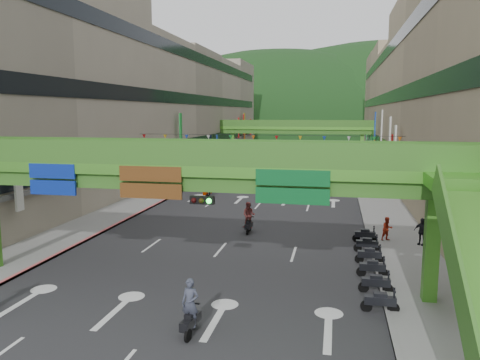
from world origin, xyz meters
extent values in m
plane|color=black|center=(0.00, 0.00, 0.00)|extent=(320.00, 320.00, 0.00)
cube|color=#28282B|center=(0.00, 50.00, 0.01)|extent=(18.00, 140.00, 0.02)
cube|color=gray|center=(-11.00, 50.00, 0.07)|extent=(4.00, 140.00, 0.15)
cube|color=gray|center=(11.00, 50.00, 0.07)|extent=(4.00, 140.00, 0.15)
cube|color=#CC5959|center=(-9.10, 50.00, 0.09)|extent=(0.20, 140.00, 0.18)
cube|color=gray|center=(9.10, 50.00, 0.09)|extent=(0.20, 140.00, 0.18)
cube|color=#9E937F|center=(-19.00, 50.00, 9.50)|extent=(12.00, 95.00, 19.00)
cube|color=black|center=(-12.95, 50.00, 4.20)|extent=(0.08, 90.25, 1.40)
cube|color=black|center=(-12.95, 50.00, 10.20)|extent=(0.08, 90.25, 1.40)
cube|color=black|center=(-12.95, 50.00, 16.20)|extent=(0.08, 90.25, 1.40)
cube|color=gray|center=(19.00, 50.00, 9.50)|extent=(12.00, 95.00, 19.00)
cube|color=black|center=(12.95, 50.00, 4.20)|extent=(0.08, 90.25, 1.40)
cube|color=black|center=(12.95, 50.00, 10.20)|extent=(0.08, 90.25, 1.40)
cube|color=black|center=(12.95, 50.00, 16.20)|extent=(0.08, 90.25, 1.40)
cube|color=#4C9E2D|center=(0.00, 6.00, 5.75)|extent=(28.00, 2.20, 0.50)
cube|color=#387223|center=(0.00, 6.00, 5.15)|extent=(28.00, 1.76, 0.70)
cube|color=#4C9E2D|center=(11.00, 6.00, 2.40)|extent=(0.60, 0.60, 4.80)
cube|color=#387223|center=(0.00, 4.96, 6.55)|extent=(28.00, 0.12, 1.10)
cube|color=#387223|center=(0.00, 7.04, 6.55)|extent=(28.00, 0.12, 1.10)
cube|color=navy|center=(-6.50, 4.92, 5.15)|extent=(2.40, 0.12, 1.50)
cube|color=#593314|center=(-1.50, 4.92, 5.15)|extent=(3.00, 0.12, 1.50)
cube|color=#0C5926|center=(5.00, 4.92, 5.15)|extent=(3.20, 0.12, 1.50)
cube|color=black|center=(1.00, 4.77, 4.50)|extent=(1.10, 0.28, 0.35)
cube|color=#4C9E2D|center=(0.00, 65.00, 5.75)|extent=(28.00, 2.20, 0.50)
cube|color=#387223|center=(0.00, 65.00, 5.15)|extent=(28.00, 1.76, 0.70)
cube|color=#4C9E2D|center=(-11.00, 65.00, 2.40)|extent=(0.60, 0.60, 4.80)
cube|color=#4C9E2D|center=(11.00, 65.00, 2.40)|extent=(0.60, 0.60, 4.80)
cube|color=#387223|center=(0.00, 63.96, 6.55)|extent=(28.00, 0.12, 1.10)
cube|color=#387223|center=(0.00, 66.04, 6.55)|extent=(28.00, 0.12, 1.10)
ellipsoid|color=#1C4419|center=(-15.00, 160.00, 0.00)|extent=(168.00, 140.00, 112.00)
ellipsoid|color=#1C4419|center=(25.00, 180.00, 0.00)|extent=(208.00, 176.00, 128.00)
cylinder|color=black|center=(0.00, 30.00, 6.20)|extent=(26.00, 0.03, 0.03)
cone|color=red|center=(-12.50, 30.00, 5.95)|extent=(0.36, 0.36, 0.40)
cone|color=gold|center=(-10.23, 30.00, 5.95)|extent=(0.36, 0.36, 0.40)
cone|color=#193FB2|center=(-7.95, 30.00, 5.95)|extent=(0.36, 0.36, 0.40)
cone|color=silver|center=(-5.68, 30.00, 5.95)|extent=(0.36, 0.36, 0.40)
cone|color=#198C33|center=(-3.41, 30.00, 5.95)|extent=(0.36, 0.36, 0.40)
cone|color=orange|center=(-1.14, 30.00, 5.95)|extent=(0.36, 0.36, 0.40)
cone|color=red|center=(1.14, 30.00, 5.95)|extent=(0.36, 0.36, 0.40)
cone|color=gold|center=(3.41, 30.00, 5.95)|extent=(0.36, 0.36, 0.40)
cone|color=#193FB2|center=(5.68, 30.00, 5.95)|extent=(0.36, 0.36, 0.40)
cone|color=silver|center=(7.95, 30.00, 5.95)|extent=(0.36, 0.36, 0.40)
cone|color=#198C33|center=(10.23, 30.00, 5.95)|extent=(0.36, 0.36, 0.40)
cone|color=orange|center=(12.50, 30.00, 5.95)|extent=(0.36, 0.36, 0.40)
cube|color=black|center=(1.59, 1.00, 0.55)|extent=(0.50, 1.33, 0.35)
cube|color=black|center=(1.59, 1.00, 0.80)|extent=(0.36, 0.58, 0.18)
cube|color=black|center=(1.52, 1.55, 1.05)|extent=(0.55, 0.13, 0.06)
cylinder|color=black|center=(1.52, 1.55, 0.25)|extent=(0.16, 0.51, 0.50)
cylinder|color=black|center=(1.66, 0.45, 0.25)|extent=(0.16, 0.51, 0.50)
imported|color=#383C4C|center=(1.59, 1.00, 1.28)|extent=(0.73, 0.53, 1.86)
cube|color=black|center=(0.96, 16.38, 0.55)|extent=(0.37, 1.31, 0.35)
cube|color=black|center=(0.96, 16.38, 0.80)|extent=(0.31, 0.56, 0.18)
cube|color=black|center=(0.95, 16.93, 1.05)|extent=(0.55, 0.07, 0.06)
cylinder|color=black|center=(0.95, 16.93, 0.25)|extent=(0.11, 0.50, 0.50)
cylinder|color=black|center=(0.97, 15.83, 0.25)|extent=(0.11, 0.50, 0.50)
imported|color=brown|center=(0.96, 16.38, 1.27)|extent=(0.91, 0.72, 1.85)
cube|color=#7E1D00|center=(-5.51, 28.80, 0.55)|extent=(0.58, 1.34, 0.35)
cube|color=#7E1D00|center=(-5.51, 28.80, 0.80)|extent=(0.40, 0.60, 0.18)
cube|color=#7E1D00|center=(-5.61, 29.34, 1.05)|extent=(0.55, 0.16, 0.06)
cylinder|color=black|center=(-5.61, 29.34, 0.25)|extent=(0.19, 0.51, 0.50)
cylinder|color=black|center=(-5.41, 28.26, 0.25)|extent=(0.19, 0.51, 0.50)
imported|color=#47474F|center=(-5.51, 28.80, 1.21)|extent=(0.93, 0.69, 1.72)
cube|color=black|center=(8.80, 4.50, 0.55)|extent=(1.30, 0.36, 0.35)
cube|color=black|center=(8.80, 4.50, 0.80)|extent=(0.55, 0.30, 0.18)
cube|color=black|center=(9.35, 4.50, 1.05)|extent=(0.06, 0.55, 0.06)
cylinder|color=black|center=(9.35, 4.50, 0.25)|extent=(0.50, 0.10, 0.50)
cylinder|color=black|center=(8.25, 4.50, 0.25)|extent=(0.50, 0.10, 0.50)
cube|color=black|center=(8.80, 6.70, 0.55)|extent=(1.30, 0.36, 0.35)
cube|color=black|center=(8.80, 6.70, 0.80)|extent=(0.55, 0.30, 0.18)
cube|color=black|center=(9.35, 6.70, 1.05)|extent=(0.06, 0.55, 0.06)
cylinder|color=black|center=(9.35, 6.70, 0.25)|extent=(0.50, 0.10, 0.50)
cylinder|color=black|center=(8.25, 6.70, 0.25)|extent=(0.50, 0.10, 0.50)
cube|color=black|center=(8.80, 8.90, 0.55)|extent=(1.30, 0.36, 0.35)
cube|color=black|center=(8.80, 8.90, 0.80)|extent=(0.55, 0.30, 0.18)
cube|color=black|center=(9.35, 8.90, 1.05)|extent=(0.06, 0.55, 0.06)
cylinder|color=black|center=(9.35, 8.90, 0.25)|extent=(0.50, 0.10, 0.50)
cylinder|color=black|center=(8.25, 8.90, 0.25)|extent=(0.50, 0.10, 0.50)
cube|color=black|center=(8.80, 11.10, 0.55)|extent=(1.30, 0.36, 0.35)
cube|color=black|center=(8.80, 11.10, 0.80)|extent=(0.55, 0.30, 0.18)
cube|color=black|center=(9.35, 11.10, 1.05)|extent=(0.06, 0.55, 0.06)
cylinder|color=black|center=(9.35, 11.10, 0.25)|extent=(0.50, 0.10, 0.50)
cylinder|color=black|center=(8.25, 11.10, 0.25)|extent=(0.50, 0.10, 0.50)
cube|color=black|center=(8.80, 13.30, 0.55)|extent=(1.30, 0.36, 0.35)
cube|color=black|center=(8.80, 13.30, 0.80)|extent=(0.55, 0.30, 0.18)
cube|color=black|center=(9.35, 13.30, 1.05)|extent=(0.06, 0.55, 0.06)
cylinder|color=black|center=(9.35, 13.30, 0.25)|extent=(0.50, 0.10, 0.50)
cylinder|color=black|center=(8.25, 13.30, 0.25)|extent=(0.50, 0.10, 0.50)
cube|color=black|center=(8.80, 15.50, 0.55)|extent=(1.30, 0.36, 0.35)
cube|color=black|center=(8.80, 15.50, 0.80)|extent=(0.55, 0.30, 0.18)
cube|color=black|center=(9.35, 15.50, 1.05)|extent=(0.06, 0.55, 0.06)
cylinder|color=black|center=(9.35, 15.50, 0.25)|extent=(0.50, 0.10, 0.50)
cylinder|color=black|center=(8.25, 15.50, 0.25)|extent=(0.50, 0.10, 0.50)
imported|color=#939199|center=(-4.75, 49.19, 0.76)|extent=(2.00, 4.74, 1.52)
imported|color=gold|center=(3.32, 67.45, 0.74)|extent=(2.11, 4.50, 1.49)
imported|color=#A92814|center=(10.20, 15.76, 0.77)|extent=(0.94, 0.87, 1.55)
imported|color=black|center=(12.20, 15.15, 0.86)|extent=(1.07, 0.91, 1.71)
imported|color=#2F3153|center=(12.20, 36.26, 0.76)|extent=(0.80, 0.61, 1.52)
camera|label=1|loc=(6.80, -15.01, 8.38)|focal=35.00mm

